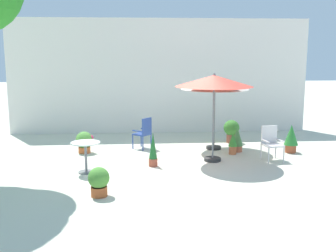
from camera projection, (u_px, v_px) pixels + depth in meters
The scene contains 14 objects.
ground_plane at pixel (169, 165), 10.28m from camera, with size 60.00×60.00×0.00m, color beige.
villa_facade at pixel (160, 76), 14.30m from camera, with size 10.44×0.30×3.97m, color white.
patio_umbrella_0 at pixel (214, 82), 10.36m from camera, with size 2.00×2.00×2.31m.
patio_umbrella_1 at pixel (215, 84), 11.70m from camera, with size 1.97×1.97×2.20m.
cafe_table_0 at pixel (86, 152), 9.58m from camera, with size 0.69×0.69×0.74m.
patio_chair_0 at pixel (271, 141), 10.72m from camera, with size 0.53×0.54×0.91m.
patio_chair_1 at pixel (144, 131), 11.97m from camera, with size 0.59×0.59×0.93m.
potted_plant_0 at pixel (231, 130), 12.83m from camera, with size 0.50×0.50×0.72m.
potted_plant_1 at pixel (153, 150), 10.15m from camera, with size 0.22×0.22×0.87m.
potted_plant_2 at pixel (291, 137), 11.54m from camera, with size 0.40×0.40×0.80m.
potted_plant_3 at pixel (233, 143), 11.36m from camera, with size 0.25×0.25×0.62m.
potted_plant_4 at pixel (84, 141), 11.52m from camera, with size 0.50×0.47×0.61m.
potted_plant_5 at pixel (237, 139), 11.67m from camera, with size 0.33×0.33×0.71m.
potted_plant_6 at pixel (99, 181), 8.03m from camera, with size 0.43×0.43×0.59m.
Camera 1 is at (-0.73, -9.91, 2.82)m, focal length 43.56 mm.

